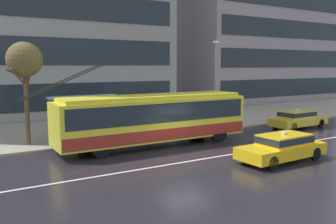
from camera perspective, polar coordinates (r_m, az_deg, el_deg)
name	(u,v)px	position (r m, az deg, el deg)	size (l,w,h in m)	color
ground_plane	(185,154)	(18.43, 2.77, -6.77)	(160.00, 160.00, 0.00)	#231F29
sidewalk_slab	(115,127)	(26.45, -8.39, -2.34)	(80.00, 10.00, 0.14)	gray
lane_centre_line	(199,160)	(17.48, 4.97, -7.58)	(72.00, 0.14, 0.01)	silver
trolleybus	(154,118)	(20.18, -2.17, -0.93)	(12.76, 2.50, 4.93)	yellow
taxi_ahead_of_bus	(298,118)	(27.68, 20.00, -0.95)	(4.74, 1.91, 1.39)	yellow
taxi_oncoming_near	(283,146)	(17.94, 17.80, -5.22)	(4.65, 1.91, 1.39)	yellow
bus_shelter	(84,106)	(22.70, -13.26, 0.90)	(4.26, 1.65, 2.51)	gray
pedestrian_at_shelter	(146,106)	(25.09, -3.49, 1.00)	(1.27, 1.27, 1.99)	brown
pedestrian_approaching_curb	(198,107)	(24.25, 4.75, 0.84)	(1.33, 1.33, 1.99)	#2A2E4B
pedestrian_walking_past	(104,112)	(22.05, -10.24, -0.04)	(1.40, 1.40, 1.94)	black
street_lamp	(215,76)	(25.12, 7.55, 5.66)	(0.60, 0.32, 6.07)	gray
street_tree_bare	(24,61)	(21.01, -21.93, 7.51)	(2.01, 1.92, 5.66)	brown
office_tower_corner_right	(254,19)	(49.67, 13.51, 14.27)	(21.64, 11.82, 21.21)	#958C99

